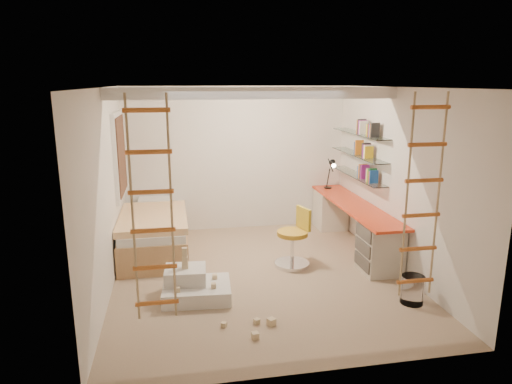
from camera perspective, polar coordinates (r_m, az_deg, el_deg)
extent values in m
plane|color=#9C7C64|center=(6.55, 0.49, -10.44)|extent=(4.50, 4.50, 0.00)
cube|color=white|center=(6.28, 0.00, 12.25)|extent=(4.00, 0.18, 0.16)
cube|color=white|center=(7.50, -16.76, 4.45)|extent=(0.06, 1.15, 1.35)
cube|color=#4C2D1E|center=(7.50, -16.46, 4.46)|extent=(0.02, 1.00, 1.20)
cylinder|color=white|center=(6.06, 18.97, -11.46)|extent=(0.28, 0.28, 0.35)
cube|color=red|center=(7.54, 12.21, -1.61)|extent=(0.55, 2.80, 0.04)
cube|color=beige|center=(8.63, 9.30, -2.14)|extent=(0.52, 0.55, 0.71)
cube|color=beige|center=(6.79, 15.29, -6.83)|extent=(0.52, 0.55, 0.71)
cube|color=#4C4742|center=(6.59, 13.30, -4.97)|extent=(0.02, 0.50, 0.18)
cube|color=#4C4742|center=(6.67, 13.20, -6.76)|extent=(0.02, 0.50, 0.18)
cube|color=#4C4742|center=(6.74, 13.10, -8.52)|extent=(0.02, 0.50, 0.18)
cube|color=white|center=(7.77, 12.54, 2.01)|extent=(0.25, 1.80, 0.01)
cube|color=white|center=(7.71, 12.67, 4.56)|extent=(0.25, 1.80, 0.01)
cube|color=white|center=(7.67, 12.81, 7.14)|extent=(0.25, 1.80, 0.01)
cube|color=#AD7F51|center=(7.52, -12.55, -5.71)|extent=(1.00, 2.00, 0.45)
cube|color=white|center=(7.43, -12.66, -3.63)|extent=(0.95, 1.95, 0.12)
cube|color=#FF9E35|center=(7.25, -12.74, -3.15)|extent=(1.02, 1.60, 0.10)
cube|color=white|center=(8.17, -12.53, -1.18)|extent=(0.55, 0.35, 0.12)
cylinder|color=black|center=(8.56, 8.97, 0.55)|extent=(0.14, 0.14, 0.02)
cylinder|color=black|center=(8.52, 9.02, 1.79)|extent=(0.02, 0.15, 0.36)
cylinder|color=black|center=(8.38, 9.31, 3.33)|extent=(0.02, 0.27, 0.20)
cone|color=black|center=(8.26, 9.60, 3.52)|extent=(0.12, 0.14, 0.15)
cylinder|color=#FFEABF|center=(8.22, 9.69, 3.27)|extent=(0.08, 0.04, 0.08)
cylinder|color=#BE8E24|center=(6.73, 4.58, -5.17)|extent=(0.56, 0.56, 0.06)
cube|color=gold|center=(6.76, 5.96, -3.28)|extent=(0.14, 0.35, 0.32)
cylinder|color=silver|center=(6.80, 4.55, -6.98)|extent=(0.07, 0.07, 0.45)
cylinder|color=silver|center=(6.90, 4.51, -8.96)|extent=(0.64, 0.64, 0.05)
cube|color=silver|center=(5.95, -7.40, -12.16)|extent=(0.88, 0.71, 0.19)
cube|color=silver|center=(5.96, -8.81, -10.18)|extent=(0.54, 0.46, 0.19)
cube|color=#CCB284|center=(5.91, -8.85, -9.00)|extent=(0.09, 0.09, 0.08)
cube|color=#CCB284|center=(5.88, -8.88, -8.33)|extent=(0.07, 0.07, 0.07)
cube|color=#CCB284|center=(5.85, -8.91, -7.46)|extent=(0.06, 0.06, 0.12)
cube|color=#CCB284|center=(5.78, -5.33, -11.57)|extent=(0.06, 0.06, 0.06)
cube|color=#CCB284|center=(6.02, -5.18, -10.49)|extent=(0.06, 0.06, 0.06)
cube|color=#CCB284|center=(5.73, -9.78, -11.93)|extent=(0.06, 0.06, 0.06)
cube|color=#CCB284|center=(5.34, 1.93, -15.94)|extent=(0.07, 0.07, 0.07)
cube|color=#CCB284|center=(5.32, -4.04, -16.14)|extent=(0.07, 0.07, 0.07)
cube|color=#CCB284|center=(5.10, -0.11, -17.52)|extent=(0.07, 0.07, 0.07)
cube|color=#CCB284|center=(5.36, 0.09, -15.81)|extent=(0.07, 0.07, 0.07)
cube|color=#194CA5|center=(7.75, 12.59, 2.85)|extent=(0.14, 0.64, 0.22)
cube|color=red|center=(7.69, 12.72, 5.41)|extent=(0.14, 0.46, 0.22)
cube|color=#1E722D|center=(7.65, 12.86, 8.00)|extent=(0.14, 0.70, 0.22)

